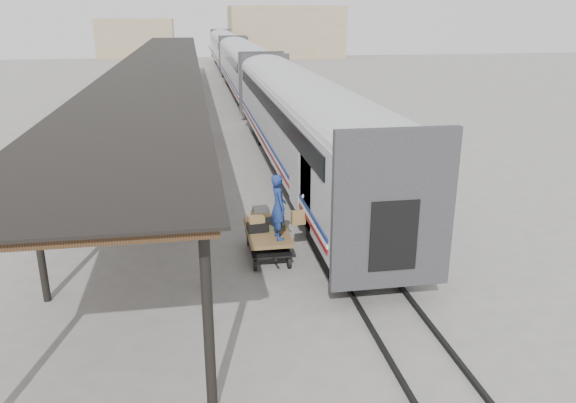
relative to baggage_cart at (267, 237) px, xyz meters
The scene contains 11 objects.
ground 0.91m from the baggage_cart, 164.25° to the left, with size 160.00×160.00×0.00m, color slate.
train 34.13m from the baggage_cart, 85.66° to the left, with size 3.45×76.01×4.01m.
canopy 24.73m from the baggage_cart, 99.44° to the left, with size 4.90×64.30×4.15m.
rails 34.28m from the baggage_cart, 85.68° to the left, with size 1.54×150.00×0.12m.
building_far 79.38m from the baggage_cart, 80.29° to the left, with size 18.00×10.00×8.00m, color tan.
building_left 82.89m from the baggage_cart, 97.36° to the left, with size 12.00×8.00×6.00m, color tan.
baggage_cart is the anchor object (origin of this frame).
suitcase_stack 0.54m from the baggage_cart, 100.76° to the left, with size 1.24×1.19×0.59m.
luggage_tug 17.03m from the baggage_cart, 100.39° to the left, with size 1.66×2.00×1.52m.
porter 1.37m from the baggage_cart, 68.96° to the right, with size 0.71×0.47×1.94m, color navy.
pedestrian 18.76m from the baggage_cart, 98.97° to the left, with size 1.04×0.43×1.77m, color black.
Camera 1 is at (-1.40, -15.96, 7.19)m, focal length 35.00 mm.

